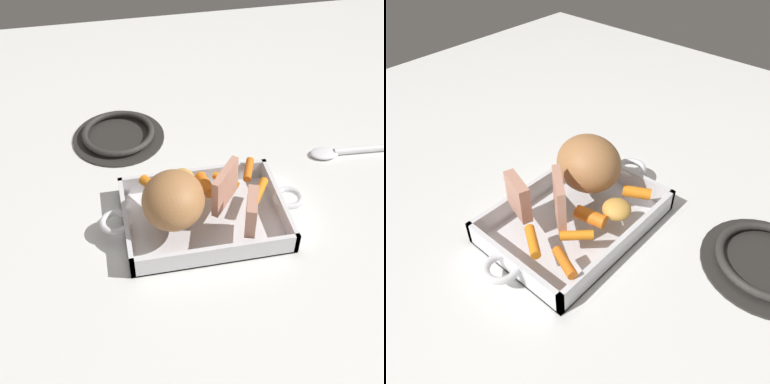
% 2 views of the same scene
% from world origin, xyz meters
% --- Properties ---
extents(ground_plane, '(1.80, 1.80, 0.00)m').
position_xyz_m(ground_plane, '(0.00, 0.00, 0.00)').
color(ground_plane, silver).
extents(roasting_dish, '(0.39, 0.22, 0.04)m').
position_xyz_m(roasting_dish, '(0.00, 0.00, 0.01)').
color(roasting_dish, silver).
rests_on(roasting_dish, ground_plane).
extents(pork_roast, '(0.15, 0.15, 0.10)m').
position_xyz_m(pork_roast, '(0.06, 0.02, 0.09)').
color(pork_roast, '#A97041').
rests_on(pork_roast, roasting_dish).
extents(roast_slice_thick, '(0.07, 0.08, 0.09)m').
position_xyz_m(roast_slice_thick, '(-0.04, 0.00, 0.09)').
color(roast_slice_thick, tan).
rests_on(roast_slice_thick, roasting_dish).
extents(roast_slice_outer, '(0.04, 0.07, 0.07)m').
position_xyz_m(roast_slice_outer, '(-0.07, 0.06, 0.08)').
color(roast_slice_outer, tan).
rests_on(roast_slice_outer, roasting_dish).
extents(baby_carrot_short, '(0.04, 0.05, 0.02)m').
position_xyz_m(baby_carrot_short, '(0.09, -0.06, 0.05)').
color(baby_carrot_short, orange).
rests_on(baby_carrot_short, roasting_dish).
extents(baby_carrot_northeast, '(0.05, 0.05, 0.02)m').
position_xyz_m(baby_carrot_northeast, '(-0.05, -0.05, 0.05)').
color(baby_carrot_northeast, orange).
rests_on(baby_carrot_northeast, roasting_dish).
extents(baby_carrot_center_left, '(0.05, 0.06, 0.02)m').
position_xyz_m(baby_carrot_center_left, '(-0.11, -0.01, 0.05)').
color(baby_carrot_center_left, orange).
rests_on(baby_carrot_center_left, roasting_dish).
extents(baby_carrot_northwest, '(0.04, 0.06, 0.02)m').
position_xyz_m(baby_carrot_northwest, '(-0.11, -0.07, 0.05)').
color(baby_carrot_northwest, orange).
rests_on(baby_carrot_northwest, roasting_dish).
extents(baby_carrot_southeast, '(0.03, 0.06, 0.02)m').
position_xyz_m(baby_carrot_southeast, '(-0.01, -0.04, 0.06)').
color(baby_carrot_southeast, orange).
rests_on(baby_carrot_southeast, roasting_dish).
extents(potato_golden_large, '(0.05, 0.05, 0.03)m').
position_xyz_m(potato_golden_large, '(0.03, -0.07, 0.06)').
color(potato_golden_large, gold).
rests_on(potato_golden_large, roasting_dish).
extents(stove_burner_rear, '(0.21, 0.21, 0.02)m').
position_xyz_m(stove_burner_rear, '(0.14, -0.29, 0.01)').
color(stove_burner_rear, '#282623').
rests_on(stove_burner_rear, ground_plane).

